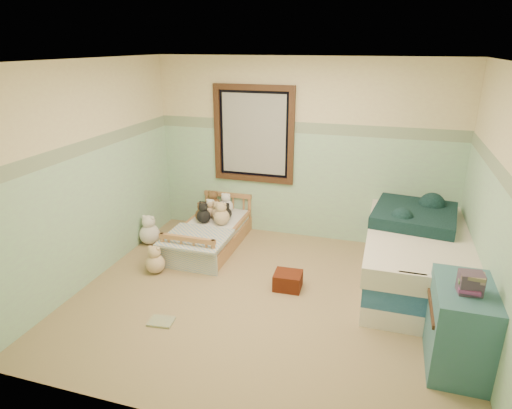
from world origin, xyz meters
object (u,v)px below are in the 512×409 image
(plush_floor_cream, at_px, (150,234))
(dresser, at_px, (460,327))
(twin_bed_frame, at_px, (413,273))
(plush_floor_tan, at_px, (155,264))
(toddler_bed_frame, at_px, (210,240))
(red_pillow, at_px, (288,281))
(floor_book, at_px, (161,321))

(plush_floor_cream, xyz_separation_m, dresser, (3.80, -1.42, 0.24))
(twin_bed_frame, distance_m, dresser, 1.44)
(plush_floor_tan, bearing_deg, twin_bed_frame, 12.79)
(twin_bed_frame, bearing_deg, plush_floor_cream, 179.40)
(toddler_bed_frame, height_order, twin_bed_frame, twin_bed_frame)
(plush_floor_tan, height_order, twin_bed_frame, plush_floor_tan)
(plush_floor_cream, distance_m, dresser, 4.07)
(plush_floor_cream, bearing_deg, toddler_bed_frame, 11.44)
(plush_floor_cream, bearing_deg, red_pillow, -16.00)
(plush_floor_cream, height_order, twin_bed_frame, plush_floor_cream)
(floor_book, bearing_deg, plush_floor_tan, 115.31)
(red_pillow, bearing_deg, plush_floor_cream, 164.00)
(toddler_bed_frame, height_order, plush_floor_cream, plush_floor_cream)
(twin_bed_frame, bearing_deg, red_pillow, -157.48)
(red_pillow, bearing_deg, floor_book, -136.43)
(plush_floor_cream, bearing_deg, plush_floor_tan, -55.89)
(plush_floor_cream, relative_size, floor_book, 1.15)
(plush_floor_tan, distance_m, dresser, 3.40)
(plush_floor_cream, distance_m, plush_floor_tan, 0.87)
(dresser, bearing_deg, toddler_bed_frame, 151.69)
(floor_book, bearing_deg, twin_bed_frame, 26.52)
(toddler_bed_frame, distance_m, floor_book, 1.81)
(toddler_bed_frame, xyz_separation_m, plush_floor_cream, (-0.84, -0.17, 0.05))
(plush_floor_tan, bearing_deg, toddler_bed_frame, 68.18)
(plush_floor_tan, xyz_separation_m, floor_book, (0.56, -0.91, -0.11))
(toddler_bed_frame, relative_size, red_pillow, 4.78)
(plush_floor_cream, height_order, red_pillow, plush_floor_cream)
(plush_floor_cream, relative_size, plush_floor_tan, 1.19)
(red_pillow, relative_size, floor_book, 1.26)
(toddler_bed_frame, height_order, dresser, dresser)
(plush_floor_cream, xyz_separation_m, red_pillow, (2.12, -0.61, -0.05))
(plush_floor_cream, bearing_deg, floor_book, -57.17)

